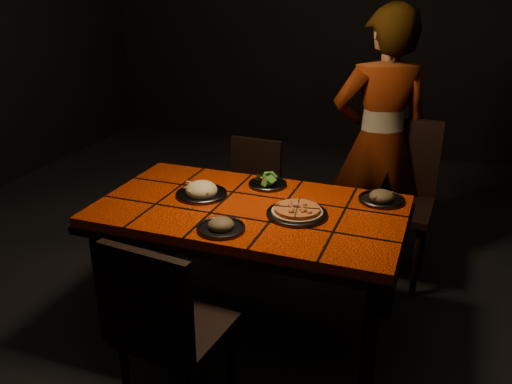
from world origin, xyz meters
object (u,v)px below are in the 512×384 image
(dining_table, at_px, (250,220))
(plate_pizza, at_px, (297,212))
(chair_far_left, at_px, (251,191))
(diner, at_px, (380,144))
(chair_near, at_px, (165,324))
(plate_pasta, at_px, (201,191))
(chair_far_right, at_px, (398,189))

(dining_table, xyz_separation_m, plate_pizza, (0.27, -0.02, 0.10))
(chair_far_left, xyz_separation_m, diner, (0.84, 0.13, 0.40))
(chair_near, distance_m, chair_far_left, 1.66)
(chair_far_left, bearing_deg, plate_pasta, -86.24)
(chair_far_right, height_order, plate_pizza, chair_far_right)
(dining_table, distance_m, plate_pizza, 0.28)
(chair_far_left, bearing_deg, dining_table, -66.57)
(chair_near, relative_size, plate_pizza, 2.97)
(plate_pasta, bearing_deg, diner, 48.20)
(chair_far_right, xyz_separation_m, diner, (-0.14, 0.04, 0.28))
(dining_table, bearing_deg, chair_near, -95.53)
(chair_near, bearing_deg, dining_table, -89.21)
(chair_near, height_order, plate_pizza, chair_near)
(plate_pasta, bearing_deg, dining_table, -8.47)
(dining_table, xyz_separation_m, chair_near, (-0.08, -0.80, -0.14))
(diner, height_order, plate_pasta, diner)
(dining_table, xyz_separation_m, chair_far_right, (0.67, 0.94, -0.08))
(dining_table, relative_size, plate_pizza, 5.19)
(dining_table, distance_m, chair_near, 0.82)
(chair_near, xyz_separation_m, chair_far_left, (-0.24, 1.64, -0.06))
(dining_table, relative_size, diner, 0.93)
(dining_table, bearing_deg, diner, 61.59)
(chair_near, bearing_deg, plate_pizza, -107.49)
(chair_far_left, bearing_deg, chair_near, -78.86)
(chair_far_left, distance_m, plate_pizza, 1.08)
(plate_pizza, height_order, plate_pasta, plate_pasta)
(plate_pizza, bearing_deg, diner, 75.34)
(diner, distance_m, plate_pizza, 1.04)
(dining_table, bearing_deg, plate_pasta, 171.53)
(chair_far_left, xyz_separation_m, chair_far_right, (0.99, 0.09, 0.12))
(chair_near, xyz_separation_m, plate_pasta, (-0.23, 0.85, 0.24))
(chair_far_left, relative_size, diner, 0.47)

